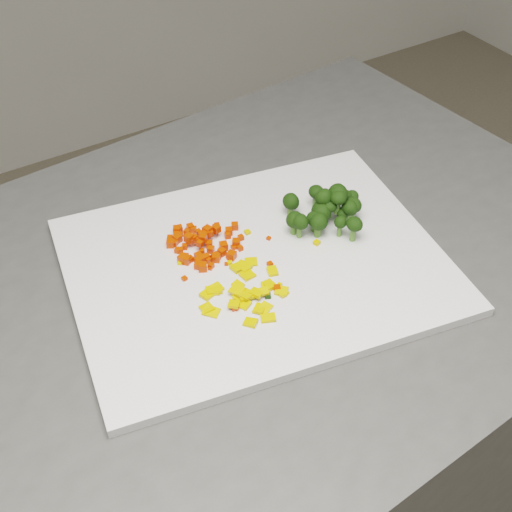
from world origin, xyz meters
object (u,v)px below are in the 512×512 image
cutting_board (256,265)px  broccoli_pile (322,208)px  pepper_pile (244,291)px  carrot_pile (203,236)px  counter_block (246,449)px

cutting_board → broccoli_pile: bearing=8.3°
cutting_board → pepper_pile: pepper_pile is taller
broccoli_pile → carrot_pile: bearing=162.6°
cutting_board → carrot_pile: carrot_pile is taller
counter_block → broccoli_pile: size_ratio=8.18×
broccoli_pile → cutting_board: bearing=-171.7°
pepper_pile → cutting_board: bearing=44.9°
counter_block → carrot_pile: bearing=119.6°
counter_block → broccoli_pile: broccoli_pile is taller
carrot_pile → pepper_pile: (-0.00, -0.12, -0.01)m
counter_block → broccoli_pile: 0.51m
counter_block → carrot_pile: (-0.03, 0.06, 0.48)m
cutting_board → counter_block: bearing=131.5°
pepper_pile → broccoli_pile: 0.18m
counter_block → cutting_board: size_ratio=2.18×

